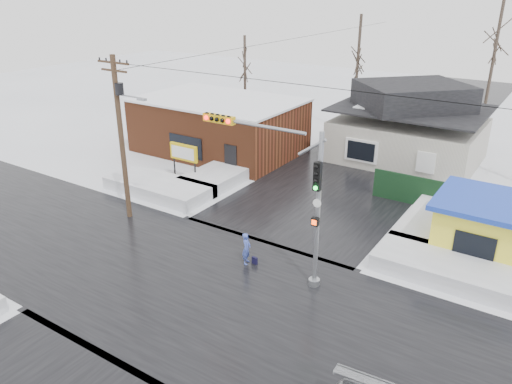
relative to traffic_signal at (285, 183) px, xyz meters
The scene contains 19 objects.
ground 5.94m from the traffic_signal, 129.36° to the right, with size 120.00×120.00×0.00m, color white.
road_ns 5.94m from the traffic_signal, 129.36° to the right, with size 10.00×120.00×0.02m, color black.
road_ew 5.94m from the traffic_signal, 129.36° to the right, with size 120.00×10.00×0.02m, color black.
snowbank_nw 12.81m from the traffic_signal, 160.57° to the left, with size 7.00×3.00×0.80m, color white.
snowbank_ne 8.75m from the traffic_signal, 31.56° to the left, with size 7.00×3.00×0.80m, color white.
snowbank_nside_w 13.70m from the traffic_signal, 136.24° to the left, with size 3.00×8.00×0.80m, color white.
snowbank_nside_e 10.94m from the traffic_signal, 63.18° to the left, with size 3.00×8.00×0.80m, color white.
traffic_signal is the anchor object (origin of this frame).
utility_pole 10.39m from the traffic_signal, behind, with size 3.15×0.44×9.00m.
brick_building 18.87m from the traffic_signal, 135.87° to the left, with size 12.20×8.20×4.12m.
marquee_sign 13.42m from the traffic_signal, 150.28° to the left, with size 2.20×0.21×2.55m.
house 19.13m from the traffic_signal, 91.29° to the left, with size 10.40×8.40×5.76m.
kiosk 10.43m from the traffic_signal, 44.84° to the left, with size 4.60×4.60×2.88m.
fence 12.31m from the traffic_signal, 69.77° to the left, with size 8.00×0.12×1.80m, color black.
tree_far_left 24.16m from the traffic_signal, 105.60° to the left, with size 3.00×3.00×10.00m.
tree_far_mid 25.78m from the traffic_signal, 81.89° to the left, with size 3.00×3.00×12.00m.
tree_far_west 26.75m from the traffic_signal, 128.00° to the left, with size 3.00×3.00×8.00m.
pedestrian 4.23m from the traffic_signal, behind, with size 0.57×0.38×1.57m, color #4257B9.
shopping_bag 4.65m from the traffic_signal, behind, with size 0.28×0.12×0.35m, color black.
Camera 1 is at (12.08, -14.04, 12.33)m, focal length 35.00 mm.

